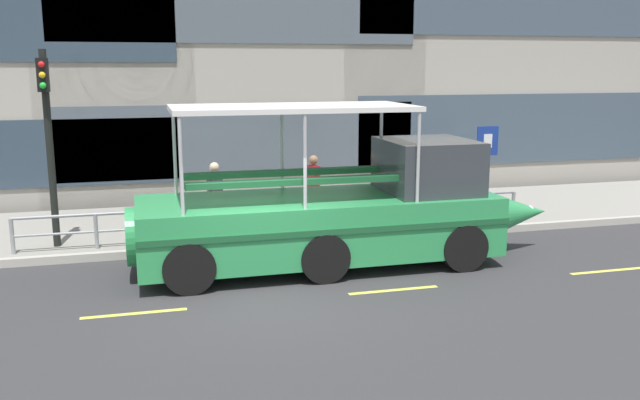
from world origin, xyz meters
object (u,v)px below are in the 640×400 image
pedestrian_mid_left (314,182)px  pedestrian_mid_right (215,190)px  duck_tour_boat (344,213)px  parking_sign (486,157)px  traffic_light_pole (48,130)px  pedestrian_near_bow (429,176)px

pedestrian_mid_left → pedestrian_mid_right: size_ratio=1.01×
pedestrian_mid_right → duck_tour_boat: bearing=-49.2°
parking_sign → pedestrian_mid_left: 4.60m
duck_tour_boat → traffic_light_pole: bearing=158.5°
parking_sign → pedestrian_mid_right: size_ratio=1.43×
duck_tour_boat → pedestrian_near_bow: 4.85m
traffic_light_pole → pedestrian_near_bow: 9.73m
pedestrian_mid_left → pedestrian_mid_right: 2.64m
duck_tour_boat → pedestrian_mid_right: bearing=130.8°
pedestrian_near_bow → pedestrian_mid_right: (-5.90, -0.57, -0.02)m
traffic_light_pole → pedestrian_near_bow: bearing=6.0°
duck_tour_boat → pedestrian_mid_right: (-2.44, 2.83, 0.11)m
parking_sign → pedestrian_mid_left: (-4.47, 0.87, -0.62)m
pedestrian_near_bow → parking_sign: bearing=-40.4°
pedestrian_near_bow → pedestrian_mid_right: size_ratio=1.02×
duck_tour_boat → pedestrian_mid_left: (0.16, 3.28, 0.12)m
traffic_light_pole → pedestrian_mid_right: traffic_light_pole is taller
traffic_light_pole → pedestrian_mid_right: bearing=6.8°
pedestrian_near_bow → pedestrian_mid_left: pedestrian_near_bow is taller
traffic_light_pole → pedestrian_near_bow: traffic_light_pole is taller
traffic_light_pole → pedestrian_mid_left: traffic_light_pole is taller
traffic_light_pole → duck_tour_boat: size_ratio=0.47×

